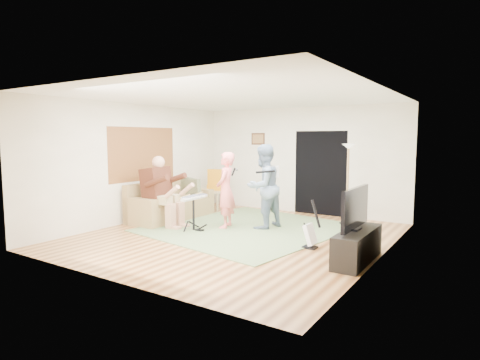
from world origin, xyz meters
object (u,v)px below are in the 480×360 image
at_px(singer, 226,190).
at_px(dining_chair, 214,196).
at_px(guitar_spare, 311,234).
at_px(tv_cabinet, 357,246).
at_px(drum_kit, 194,215).
at_px(guitarist, 264,187).
at_px(sofa, 169,206).
at_px(torchiere_lamp, 348,170).
at_px(television, 355,208).

relative_size(singer, dining_chair, 1.50).
xyz_separation_m(guitar_spare, tv_cabinet, (0.91, -0.32, 0.00)).
height_order(drum_kit, tv_cabinet, drum_kit).
height_order(dining_chair, tv_cabinet, dining_chair).
bearing_deg(guitarist, dining_chair, -104.91).
relative_size(dining_chair, tv_cabinet, 0.77).
xyz_separation_m(guitarist, guitar_spare, (1.47, -0.93, -0.65)).
height_order(sofa, torchiere_lamp, torchiere_lamp).
height_order(torchiere_lamp, television, torchiere_lamp).
bearing_deg(singer, drum_kit, -54.19).
bearing_deg(guitar_spare, television, -20.42).
distance_m(guitar_spare, tv_cabinet, 0.97).
distance_m(singer, guitarist, 0.81).
relative_size(drum_kit, tv_cabinet, 0.54).
height_order(sofa, dining_chair, dining_chair).
height_order(guitar_spare, tv_cabinet, guitar_spare).
bearing_deg(tv_cabinet, guitar_spare, 160.61).
bearing_deg(drum_kit, sofa, 153.40).
distance_m(singer, torchiere_lamp, 2.75).
bearing_deg(guitar_spare, drum_kit, -178.81).
xyz_separation_m(torchiere_lamp, television, (0.96, -2.60, -0.38)).
height_order(torchiere_lamp, tv_cabinet, torchiere_lamp).
bearing_deg(television, dining_chair, 151.66).
xyz_separation_m(drum_kit, guitar_spare, (2.59, 0.05, -0.08)).
distance_m(singer, tv_cabinet, 3.26).
bearing_deg(singer, torchiere_lamp, 110.53).
relative_size(sofa, guitar_spare, 2.53).
bearing_deg(torchiere_lamp, guitar_spare, -87.61).
xyz_separation_m(sofa, torchiere_lamp, (3.79, 1.68, 0.94)).
bearing_deg(guitarist, tv_cabinet, 76.07).
bearing_deg(torchiere_lamp, television, -69.75).
bearing_deg(dining_chair, guitarist, -44.56).
bearing_deg(television, guitar_spare, 159.58).
distance_m(sofa, guitar_spare, 3.93).
bearing_deg(guitar_spare, sofa, 171.27).
bearing_deg(tv_cabinet, sofa, 169.17).
relative_size(singer, tv_cabinet, 1.16).
bearing_deg(dining_chair, torchiere_lamp, -13.59).
bearing_deg(guitarist, torchiere_lamp, 148.03).
bearing_deg(television, singer, 164.31).
height_order(singer, television, singer).
distance_m(sofa, television, 4.87).
relative_size(singer, torchiere_lamp, 0.91).
relative_size(drum_kit, guitar_spare, 0.87).
distance_m(singer, dining_chair, 2.23).
height_order(guitar_spare, torchiere_lamp, torchiere_lamp).
bearing_deg(tv_cabinet, torchiere_lamp, 111.21).
relative_size(sofa, singer, 1.35).
height_order(drum_kit, dining_chair, dining_chair).
height_order(singer, dining_chair, singer).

